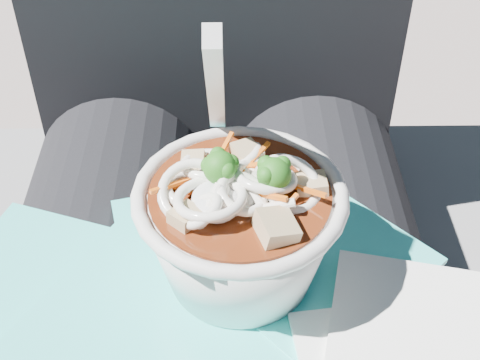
{
  "coord_description": "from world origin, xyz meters",
  "views": [
    {
      "loc": [
        0.01,
        -0.29,
        0.96
      ],
      "look_at": [
        0.02,
        0.0,
        0.69
      ],
      "focal_mm": 50.0,
      "sensor_mm": 36.0,
      "label": 1
    }
  ],
  "objects_px": {
    "person_body": "(216,243)",
    "udon_bowl": "(239,221)",
    "plastic_bag": "(190,331)",
    "lap": "(216,356)"
  },
  "relations": [
    {
      "from": "person_body",
      "to": "udon_bowl",
      "type": "height_order",
      "value": "person_body"
    },
    {
      "from": "plastic_bag",
      "to": "person_body",
      "type": "bearing_deg",
      "value": 83.82
    },
    {
      "from": "person_body",
      "to": "lap",
      "type": "bearing_deg",
      "value": -90.0
    },
    {
      "from": "person_body",
      "to": "udon_bowl",
      "type": "bearing_deg",
      "value": -78.95
    },
    {
      "from": "udon_bowl",
      "to": "lap",
      "type": "bearing_deg",
      "value": -175.54
    },
    {
      "from": "lap",
      "to": "udon_bowl",
      "type": "height_order",
      "value": "udon_bowl"
    },
    {
      "from": "plastic_bag",
      "to": "udon_bowl",
      "type": "distance_m",
      "value": 0.08
    },
    {
      "from": "lap",
      "to": "person_body",
      "type": "height_order",
      "value": "person_body"
    },
    {
      "from": "udon_bowl",
      "to": "plastic_bag",
      "type": "bearing_deg",
      "value": -127.41
    },
    {
      "from": "plastic_bag",
      "to": "lap",
      "type": "bearing_deg",
      "value": 70.51
    }
  ]
}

